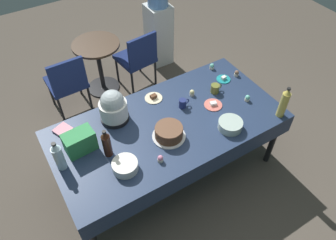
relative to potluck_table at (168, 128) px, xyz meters
The scene contains 25 objects.
ground 0.69m from the potluck_table, ahead, with size 9.00×9.00×0.00m, color brown.
potluck_table is the anchor object (origin of this frame).
frosted_layer_cake 0.20m from the potluck_table, 118.60° to the right, with size 0.30×0.30×0.12m.
slow_cooker 0.55m from the potluck_table, 141.55° to the left, with size 0.27×0.27×0.34m.
glass_salad_bowl 0.59m from the potluck_table, 36.54° to the right, with size 0.23×0.23×0.08m, color #B2C6BC.
ceramic_snack_bowl 0.63m from the potluck_table, 156.04° to the right, with size 0.22×0.22×0.09m, color silver.
dessert_plate_cream 0.39m from the potluck_table, 81.36° to the left, with size 0.18×0.18×0.04m.
dessert_plate_teal 0.89m from the potluck_table, 15.85° to the left, with size 0.15×0.15×0.04m.
dessert_plate_coral 0.52m from the potluck_table, ahead, with size 0.18×0.18×0.04m.
cupcake_vanilla 0.45m from the potluck_table, 129.96° to the right, with size 0.05×0.05×0.07m.
cupcake_rose 0.48m from the potluck_table, 26.92° to the left, with size 0.05×0.05×0.07m.
cupcake_mint 0.97m from the potluck_table, 28.24° to the left, with size 0.05×0.05×0.07m.
cupcake_berry 1.04m from the potluck_table, 12.31° to the left, with size 0.05×0.05×0.07m.
cupcake_cocoa 0.86m from the potluck_table, ahead, with size 0.05×0.05×0.07m.
soda_bottle_water 1.03m from the potluck_table, behind, with size 0.08×0.08×0.31m.
soda_bottle_cola 0.65m from the potluck_table, behind, with size 0.08×0.08×0.30m.
soda_bottle_ginger_ale 1.11m from the potluck_table, 25.37° to the right, with size 0.08×0.08×0.34m.
coffee_mug_olive 0.67m from the potluck_table, 11.37° to the left, with size 0.13×0.09×0.09m.
coffee_mug_navy 0.29m from the potluck_table, 26.15° to the left, with size 0.11×0.07×0.09m.
soda_carton 0.83m from the potluck_table, behind, with size 0.26×0.16×0.20m, color #338C4C.
paper_napkin_stack 0.98m from the potluck_table, 153.91° to the left, with size 0.14×0.14×0.02m, color pink.
maroon_chair_left 1.54m from the potluck_table, 111.04° to the left, with size 0.45×0.45×0.85m.
maroon_chair_right 1.50m from the potluck_table, 73.99° to the left, with size 0.49×0.49×0.85m.
round_cafe_table 1.66m from the potluck_table, 91.74° to the left, with size 0.60×0.60×0.72m.
water_cooler 2.03m from the potluck_table, 62.38° to the left, with size 0.32×0.32×1.24m.
Camera 1 is at (-1.07, -1.74, 2.97)m, focal length 34.27 mm.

